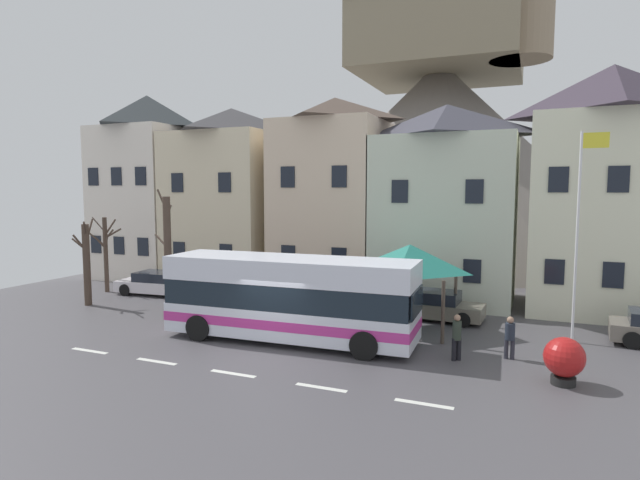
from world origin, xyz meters
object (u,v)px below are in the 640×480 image
Objects in this scene: townhouse_01 at (233,196)px; bare_tree_02 at (87,263)px; bare_tree_01 at (168,253)px; hilltop_castle at (439,152)px; flagpole at (580,223)px; townhouse_03 at (445,204)px; bus_shelter at (410,258)px; townhouse_00 at (150,187)px; parked_car_01 at (433,305)px; pedestrian_02 at (510,335)px; parked_car_02 at (159,283)px; townhouse_04 at (608,190)px; public_bench at (394,304)px; townhouse_02 at (335,195)px; harbour_buoy at (564,359)px; pedestrian_00 at (411,315)px; transit_bus at (290,299)px; pedestrian_01 at (457,336)px; bare_tree_00 at (106,251)px.

townhouse_01 is 2.51× the size of bare_tree_02.
bare_tree_01 is (1.82, -8.58, -2.55)m from townhouse_01.
hilltop_castle reaches higher than flagpole.
townhouse_03 reaches higher than bus_shelter.
townhouse_00 reaches higher than flagpole.
parked_car_01 is 0.55× the size of flagpole.
parked_car_02 is at bearing 167.17° from pedestrian_02.
townhouse_04 is at bearing -60.82° from hilltop_castle.
townhouse_01 is at bearing -115.00° from hilltop_castle.
public_bench is 0.34× the size of bare_tree_02.
townhouse_03 is (6.28, -0.41, -0.41)m from townhouse_02.
hilltop_castle is at bearing 106.26° from harbour_buoy.
townhouse_03 is 6.20× the size of pedestrian_00.
bus_shelter is at bearing -61.62° from public_bench.
transit_bus is 2.15× the size of parked_car_02.
flagpole is 5.55× the size of harbour_buoy.
bare_tree_02 is (3.11, -8.35, -3.81)m from townhouse_00.
pedestrian_00 is 0.21× the size of flagpole.
townhouse_01 is 6.80× the size of pedestrian_01.
bare_tree_00 is at bearing -154.34° from townhouse_02.
flagpole is (2.19, 2.99, 3.69)m from pedestrian_02.
parked_car_02 is (4.59, -4.85, -5.33)m from townhouse_00.
townhouse_04 is at bearing 75.61° from flagpole.
townhouse_02 is 8.13m from public_bench.
townhouse_03 is at bearing 26.69° from bare_tree_02.
pedestrian_00 is 16.30m from bare_tree_02.
parked_car_01 is at bearing 47.48° from transit_bus.
townhouse_03 is 2.35× the size of bare_tree_02.
bare_tree_01 reaches higher than parked_car_01.
hilltop_castle is at bearing -117.88° from parked_car_02.
parked_car_01 is at bearing -80.55° from hilltop_castle.
pedestrian_00 is (13.23, -8.47, -4.42)m from townhouse_01.
transit_bus is at bearing -113.40° from townhouse_03.
townhouse_02 is 1.38× the size of flagpole.
bus_shelter is 4.67m from pedestrian_01.
townhouse_04 reaches higher than townhouse_02.
public_bench is (2.26, -24.63, -8.75)m from hilltop_castle.
hilltop_castle reaches higher than harbour_buoy.
townhouse_02 reaches higher than public_bench.
townhouse_01 is at bearing 178.11° from townhouse_02.
townhouse_02 reaches higher than townhouse_01.
townhouse_01 is at bearing 4.18° from townhouse_00.
bus_shelter is at bearing 168.87° from parked_car_02.
transit_bus is 1.24× the size of flagpole.
harbour_buoy is at bearing -73.74° from hilltop_castle.
pedestrian_00 is 0.28× the size of bare_tree_01.
townhouse_03 is 10.47m from pedestrian_02.
pedestrian_01 is 1.86m from pedestrian_02.
townhouse_03 is 10.77m from pedestrian_01.
pedestrian_02 is at bearing -75.63° from hilltop_castle.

